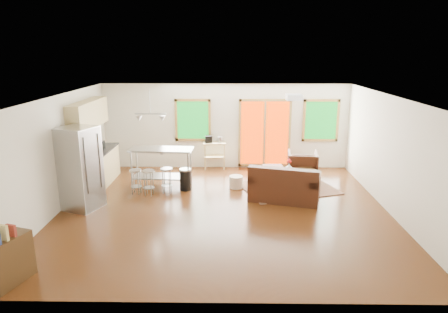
{
  "coord_description": "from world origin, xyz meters",
  "views": [
    {
      "loc": [
        0.13,
        -8.58,
        3.58
      ],
      "look_at": [
        0.0,
        0.3,
        1.2
      ],
      "focal_mm": 32.0,
      "sensor_mm": 36.0,
      "label": 1
    }
  ],
  "objects_px": {
    "rug": "(288,188)",
    "coffee_table": "(297,173)",
    "armchair": "(302,163)",
    "ottoman": "(273,173)",
    "kitchen_cart": "(214,146)",
    "loveseat": "(284,186)",
    "island": "(162,160)",
    "refrigerator": "(80,168)"
  },
  "relations": [
    {
      "from": "kitchen_cart",
      "to": "refrigerator",
      "type": "bearing_deg",
      "value": -132.08
    },
    {
      "from": "loveseat",
      "to": "ottoman",
      "type": "bearing_deg",
      "value": 109.03
    },
    {
      "from": "ottoman",
      "to": "kitchen_cart",
      "type": "xyz_separation_m",
      "value": [
        -1.74,
        1.05,
        0.53
      ]
    },
    {
      "from": "loveseat",
      "to": "kitchen_cart",
      "type": "xyz_separation_m",
      "value": [
        -1.84,
        2.66,
        0.36
      ]
    },
    {
      "from": "rug",
      "to": "island",
      "type": "xyz_separation_m",
      "value": [
        -3.37,
        0.11,
        0.71
      ]
    },
    {
      "from": "armchair",
      "to": "ottoman",
      "type": "height_order",
      "value": "armchair"
    },
    {
      "from": "coffee_table",
      "to": "island",
      "type": "height_order",
      "value": "island"
    },
    {
      "from": "rug",
      "to": "ottoman",
      "type": "relative_size",
      "value": 4.16
    },
    {
      "from": "loveseat",
      "to": "island",
      "type": "height_order",
      "value": "island"
    },
    {
      "from": "rug",
      "to": "kitchen_cart",
      "type": "height_order",
      "value": "kitchen_cart"
    },
    {
      "from": "rug",
      "to": "loveseat",
      "type": "distance_m",
      "value": 0.94
    },
    {
      "from": "coffee_table",
      "to": "kitchen_cart",
      "type": "xyz_separation_m",
      "value": [
        -2.32,
        1.62,
        0.34
      ]
    },
    {
      "from": "kitchen_cart",
      "to": "armchair",
      "type": "bearing_deg",
      "value": -18.63
    },
    {
      "from": "coffee_table",
      "to": "island",
      "type": "relative_size",
      "value": 0.72
    },
    {
      "from": "rug",
      "to": "kitchen_cart",
      "type": "xyz_separation_m",
      "value": [
        -2.05,
        1.8,
        0.7
      ]
    },
    {
      "from": "refrigerator",
      "to": "coffee_table",
      "type": "bearing_deg",
      "value": 37.71
    },
    {
      "from": "coffee_table",
      "to": "island",
      "type": "xyz_separation_m",
      "value": [
        -3.65,
        -0.08,
        0.35
      ]
    },
    {
      "from": "ottoman",
      "to": "kitchen_cart",
      "type": "height_order",
      "value": "kitchen_cart"
    },
    {
      "from": "armchair",
      "to": "ottoman",
      "type": "relative_size",
      "value": 1.51
    },
    {
      "from": "rug",
      "to": "coffee_table",
      "type": "relative_size",
      "value": 1.93
    },
    {
      "from": "loveseat",
      "to": "coffee_table",
      "type": "distance_m",
      "value": 1.14
    },
    {
      "from": "armchair",
      "to": "kitchen_cart",
      "type": "height_order",
      "value": "kitchen_cart"
    },
    {
      "from": "rug",
      "to": "coffee_table",
      "type": "xyz_separation_m",
      "value": [
        0.27,
        0.18,
        0.36
      ]
    },
    {
      "from": "ottoman",
      "to": "loveseat",
      "type": "bearing_deg",
      "value": -86.35
    },
    {
      "from": "ottoman",
      "to": "refrigerator",
      "type": "height_order",
      "value": "refrigerator"
    },
    {
      "from": "coffee_table",
      "to": "armchair",
      "type": "distance_m",
      "value": 0.8
    },
    {
      "from": "refrigerator",
      "to": "island",
      "type": "relative_size",
      "value": 1.13
    },
    {
      "from": "rug",
      "to": "loveseat",
      "type": "relative_size",
      "value": 1.25
    },
    {
      "from": "coffee_table",
      "to": "loveseat",
      "type": "bearing_deg",
      "value": -114.94
    },
    {
      "from": "armchair",
      "to": "kitchen_cart",
      "type": "distance_m",
      "value": 2.75
    },
    {
      "from": "rug",
      "to": "loveseat",
      "type": "xyz_separation_m",
      "value": [
        -0.21,
        -0.85,
        0.34
      ]
    },
    {
      "from": "loveseat",
      "to": "kitchen_cart",
      "type": "distance_m",
      "value": 3.25
    },
    {
      "from": "rug",
      "to": "kitchen_cart",
      "type": "bearing_deg",
      "value": 138.64
    },
    {
      "from": "loveseat",
      "to": "armchair",
      "type": "distance_m",
      "value": 1.94
    },
    {
      "from": "armchair",
      "to": "refrigerator",
      "type": "height_order",
      "value": "refrigerator"
    },
    {
      "from": "ottoman",
      "to": "kitchen_cart",
      "type": "bearing_deg",
      "value": 148.92
    },
    {
      "from": "rug",
      "to": "ottoman",
      "type": "xyz_separation_m",
      "value": [
        -0.31,
        0.76,
        0.18
      ]
    },
    {
      "from": "coffee_table",
      "to": "kitchen_cart",
      "type": "height_order",
      "value": "kitchen_cart"
    },
    {
      "from": "rug",
      "to": "armchair",
      "type": "distance_m",
      "value": 1.15
    },
    {
      "from": "rug",
      "to": "refrigerator",
      "type": "distance_m",
      "value": 5.26
    },
    {
      "from": "loveseat",
      "to": "island",
      "type": "xyz_separation_m",
      "value": [
        -3.16,
        0.96,
        0.37
      ]
    },
    {
      "from": "rug",
      "to": "ottoman",
      "type": "bearing_deg",
      "value": 112.34
    }
  ]
}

